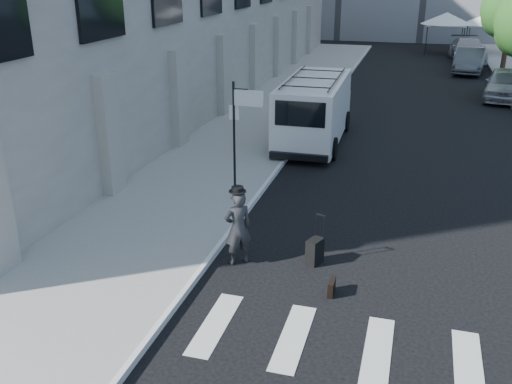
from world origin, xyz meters
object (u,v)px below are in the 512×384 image
Objects in this scene: cargo_van at (315,109)px; parked_car_c at (468,50)px; briefcase at (332,287)px; suitcase at (315,251)px; businessman at (238,228)px; parked_car_b at (470,60)px; parked_car_a at (505,84)px.

parked_car_c is at bearing 72.14° from cargo_van.
cargo_van is 1.19× the size of parked_car_c.
suitcase is (-0.62, 1.27, 0.15)m from briefcase.
businessman is 1.93m from suitcase.
cargo_van is at bearing -103.03° from parked_car_b.
parked_car_a is 13.35m from parked_car_c.
businessman is 22.70m from parked_car_a.
briefcase is (2.38, -0.77, -0.75)m from businessman.
parked_car_a reaches higher than parked_car_b.
parked_car_a is 0.83× the size of parked_car_c.
parked_car_c reaches higher than parked_car_a.
parked_car_c is at bearing 96.03° from parked_car_b.
parked_car_c is (7.13, 23.81, -0.47)m from cargo_van.
suitcase reaches higher than briefcase.
parked_car_a is (6.36, 20.69, 0.50)m from suitcase.
cargo_van is 24.86m from parked_car_c.
parked_car_a is at bearing -88.38° from parked_car_c.
cargo_van is 19.90m from parked_car_b.
briefcase is 0.09× the size of parked_car_b.
parked_car_b is (6.99, 18.62, -0.49)m from cargo_van.
briefcase is 35.57m from parked_car_c.
businessman is 30.09m from parked_car_b.
cargo_van is at bearing -128.23° from businessman.
businessman reaches higher than briefcase.
parked_car_c is (-1.17, 13.30, 0.02)m from parked_car_a.
parked_car_b is at bearing 68.23° from cargo_van.
suitcase is 0.18× the size of cargo_van.
parked_car_a is at bearing 50.49° from cargo_van.
parked_car_b is at bearing 101.49° from suitcase.
businessman is 0.32× the size of parked_car_c.
businessman is 0.39× the size of parked_car_a.
cargo_van reaches higher than parked_car_c.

